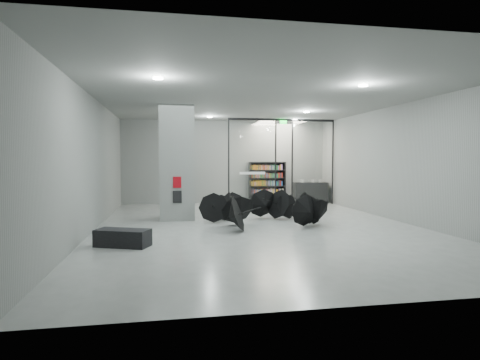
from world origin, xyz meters
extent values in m
plane|color=gray|center=(0.00, 0.00, 0.00)|extent=(14.00, 14.00, 0.00)
cube|color=gray|center=(0.00, 0.00, 4.00)|extent=(10.00, 14.00, 0.02)
cube|color=slate|center=(0.00, 7.00, 2.00)|extent=(10.00, 0.02, 4.00)
cube|color=slate|center=(0.00, -7.00, 2.00)|extent=(10.00, 0.02, 4.00)
cube|color=slate|center=(-5.00, 0.00, 2.00)|extent=(0.02, 14.00, 4.00)
cube|color=slate|center=(5.00, 0.00, 2.00)|extent=(0.02, 14.00, 4.00)
cube|color=slate|center=(-2.50, 2.00, 2.00)|extent=(1.20, 1.20, 4.00)
cube|color=#A50A07|center=(-2.50, 1.38, 1.35)|extent=(0.28, 0.04, 0.38)
cube|color=black|center=(-2.50, 1.38, 0.85)|extent=(0.30, 0.03, 0.42)
cube|color=#0CE533|center=(2.40, 5.30, 3.82)|extent=(0.30, 0.06, 0.15)
cube|color=silver|center=(1.00, 5.50, 2.00)|extent=(2.20, 0.02, 3.95)
cube|color=silver|center=(3.90, 5.50, 2.00)|extent=(2.00, 0.02, 3.95)
cube|color=black|center=(-0.10, 5.50, 2.00)|extent=(0.06, 0.06, 4.00)
cube|color=black|center=(2.10, 5.50, 2.00)|extent=(0.06, 0.06, 4.00)
cube|color=black|center=(2.90, 5.50, 2.00)|extent=(0.06, 0.06, 4.00)
cube|color=black|center=(4.90, 5.50, 2.00)|extent=(0.06, 0.06, 4.00)
cube|color=black|center=(2.40, 5.50, 3.95)|extent=(5.00, 0.08, 0.10)
cube|color=black|center=(-3.90, -2.29, 0.21)|extent=(1.42, 1.01, 0.42)
cube|color=black|center=(4.08, 6.24, 0.50)|extent=(1.77, 1.01, 1.00)
camera|label=1|loc=(-2.78, -12.24, 2.13)|focal=29.65mm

